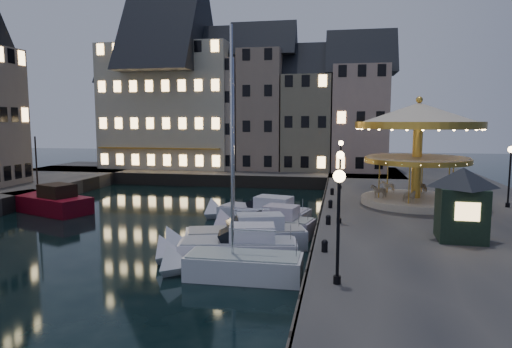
% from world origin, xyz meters
% --- Properties ---
extents(ground, '(160.00, 160.00, 0.00)m').
position_xyz_m(ground, '(0.00, 0.00, 0.00)').
color(ground, black).
rests_on(ground, ground).
extents(quay_east, '(16.00, 56.00, 1.30)m').
position_xyz_m(quay_east, '(14.00, 6.00, 0.65)').
color(quay_east, '#474442').
rests_on(quay_east, ground).
extents(quay_north, '(44.00, 12.00, 1.30)m').
position_xyz_m(quay_north, '(-8.00, 28.00, 0.65)').
color(quay_north, '#474442').
rests_on(quay_north, ground).
extents(quaywall_e, '(0.15, 44.00, 1.30)m').
position_xyz_m(quaywall_e, '(6.00, 6.00, 0.65)').
color(quaywall_e, '#47423A').
rests_on(quaywall_e, ground).
extents(quaywall_n, '(48.00, 0.15, 1.30)m').
position_xyz_m(quaywall_n, '(-6.00, 22.00, 0.65)').
color(quaywall_n, '#47423A').
rests_on(quaywall_n, ground).
extents(streetlamp_a, '(0.44, 0.44, 4.17)m').
position_xyz_m(streetlamp_a, '(7.20, -9.00, 4.02)').
color(streetlamp_a, black).
rests_on(streetlamp_a, quay_east).
extents(streetlamp_b, '(0.44, 0.44, 4.17)m').
position_xyz_m(streetlamp_b, '(7.20, 1.00, 4.02)').
color(streetlamp_b, black).
rests_on(streetlamp_b, quay_east).
extents(streetlamp_c, '(0.44, 0.44, 4.17)m').
position_xyz_m(streetlamp_c, '(7.20, 14.50, 4.02)').
color(streetlamp_c, black).
rests_on(streetlamp_c, quay_east).
extents(streetlamp_d, '(0.44, 0.44, 4.17)m').
position_xyz_m(streetlamp_d, '(18.50, 8.00, 4.02)').
color(streetlamp_d, black).
rests_on(streetlamp_d, quay_east).
extents(bollard_a, '(0.30, 0.30, 0.57)m').
position_xyz_m(bollard_a, '(6.60, -5.00, 1.60)').
color(bollard_a, black).
rests_on(bollard_a, quay_east).
extents(bollard_b, '(0.30, 0.30, 0.57)m').
position_xyz_m(bollard_b, '(6.60, 0.50, 1.60)').
color(bollard_b, black).
rests_on(bollard_b, quay_east).
extents(bollard_c, '(0.30, 0.30, 0.57)m').
position_xyz_m(bollard_c, '(6.60, 5.50, 1.60)').
color(bollard_c, black).
rests_on(bollard_c, quay_east).
extents(bollard_d, '(0.30, 0.30, 0.57)m').
position_xyz_m(bollard_d, '(6.60, 11.00, 1.60)').
color(bollard_d, black).
rests_on(bollard_d, quay_east).
extents(townhouse_na, '(5.50, 8.00, 12.80)m').
position_xyz_m(townhouse_na, '(-19.50, 30.00, 7.78)').
color(townhouse_na, gray).
rests_on(townhouse_na, quay_north).
extents(townhouse_nb, '(6.16, 8.00, 13.80)m').
position_xyz_m(townhouse_nb, '(-14.05, 30.00, 8.28)').
color(townhouse_nb, gray).
rests_on(townhouse_nb, quay_north).
extents(townhouse_nc, '(6.82, 8.00, 14.80)m').
position_xyz_m(townhouse_nc, '(-8.00, 30.00, 8.78)').
color(townhouse_nc, '#B8A28E').
rests_on(townhouse_nc, quay_north).
extents(townhouse_nd, '(5.50, 8.00, 15.80)m').
position_xyz_m(townhouse_nd, '(-2.25, 30.00, 9.28)').
color(townhouse_nd, gray).
rests_on(townhouse_nd, quay_north).
extents(townhouse_ne, '(6.16, 8.00, 12.80)m').
position_xyz_m(townhouse_ne, '(3.20, 30.00, 7.78)').
color(townhouse_ne, gray).
rests_on(townhouse_ne, quay_north).
extents(townhouse_nf, '(6.82, 8.00, 13.80)m').
position_xyz_m(townhouse_nf, '(9.25, 30.00, 8.28)').
color(townhouse_nf, tan).
rests_on(townhouse_nf, quay_north).
extents(hotel_corner, '(17.60, 9.00, 16.80)m').
position_xyz_m(hotel_corner, '(-14.00, 30.00, 9.78)').
color(hotel_corner, beige).
rests_on(hotel_corner, quay_north).
extents(motorboat_a, '(6.35, 2.07, 10.55)m').
position_xyz_m(motorboat_a, '(2.42, -5.58, 0.54)').
color(motorboat_a, silver).
rests_on(motorboat_a, ground).
extents(motorboat_b, '(7.06, 3.11, 2.15)m').
position_xyz_m(motorboat_b, '(1.76, -3.30, 0.64)').
color(motorboat_b, silver).
rests_on(motorboat_b, ground).
extents(motorboat_c, '(7.74, 4.06, 10.34)m').
position_xyz_m(motorboat_c, '(1.67, -0.88, 0.67)').
color(motorboat_c, silver).
rests_on(motorboat_c, ground).
extents(motorboat_d, '(6.32, 3.18, 2.15)m').
position_xyz_m(motorboat_d, '(2.64, 2.54, 0.63)').
color(motorboat_d, silver).
rests_on(motorboat_d, ground).
extents(motorboat_e, '(7.51, 3.76, 2.15)m').
position_xyz_m(motorboat_e, '(1.57, 5.83, 0.64)').
color(motorboat_e, silver).
rests_on(motorboat_e, ground).
extents(red_fishing_boat, '(8.55, 5.53, 6.13)m').
position_xyz_m(red_fishing_boat, '(-15.52, 6.56, 0.71)').
color(red_fishing_boat, '#640615').
rests_on(red_fishing_boat, ground).
extents(carousel, '(8.62, 8.62, 7.54)m').
position_xyz_m(carousel, '(12.49, 8.09, 6.27)').
color(carousel, beige).
rests_on(carousel, quay_east).
extents(ticket_kiosk, '(3.52, 3.52, 4.12)m').
position_xyz_m(ticket_kiosk, '(13.14, -1.67, 3.75)').
color(ticket_kiosk, black).
rests_on(ticket_kiosk, quay_east).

